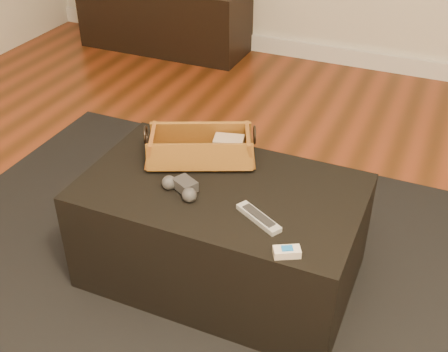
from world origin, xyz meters
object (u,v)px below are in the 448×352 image
at_px(media_cabinet, 164,16).
at_px(silver_remote, 259,218).
at_px(ottoman, 221,232).
at_px(cream_gadget, 287,252).
at_px(game_controller, 181,187).
at_px(tv_remote, 195,156).
at_px(wicker_basket, 201,149).

height_order(media_cabinet, silver_remote, media_cabinet).
height_order(ottoman, cream_gadget, cream_gadget).
distance_m(ottoman, silver_remote, 0.32).
bearing_deg(game_controller, ottoman, 41.76).
xyz_separation_m(media_cabinet, ottoman, (1.38, -2.09, -0.02)).
relative_size(ottoman, tv_remote, 4.66).
height_order(ottoman, game_controller, game_controller).
bearing_deg(cream_gadget, silver_remote, 137.53).
bearing_deg(wicker_basket, ottoman, -42.64).
relative_size(ottoman, silver_remote, 5.53).
relative_size(media_cabinet, silver_remote, 6.82).
xyz_separation_m(wicker_basket, silver_remote, (0.33, -0.26, -0.04)).
relative_size(media_cabinet, wicker_basket, 2.72).
bearing_deg(silver_remote, wicker_basket, 141.94).
bearing_deg(tv_remote, cream_gadget, -67.09).
bearing_deg(wicker_basket, game_controller, -81.27).
xyz_separation_m(game_controller, cream_gadget, (0.44, -0.16, -0.01)).
height_order(media_cabinet, tv_remote, media_cabinet).
bearing_deg(cream_gadget, game_controller, 159.90).
distance_m(ottoman, tv_remote, 0.30).
bearing_deg(ottoman, media_cabinet, 123.43).
bearing_deg(media_cabinet, tv_remote, -58.27).
bearing_deg(ottoman, tv_remote, 144.88).
distance_m(tv_remote, game_controller, 0.21).
distance_m(media_cabinet, silver_remote, 2.73).
relative_size(tv_remote, cream_gadget, 2.35).
height_order(silver_remote, cream_gadget, cream_gadget).
xyz_separation_m(ottoman, cream_gadget, (0.33, -0.26, 0.22)).
bearing_deg(media_cabinet, ottoman, -56.57).
relative_size(wicker_basket, game_controller, 2.75).
height_order(media_cabinet, cream_gadget, media_cabinet).
height_order(media_cabinet, game_controller, media_cabinet).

